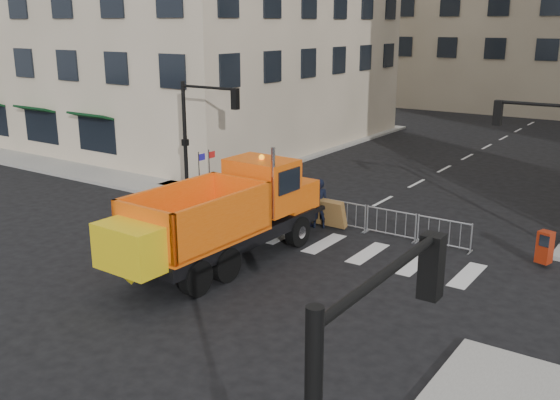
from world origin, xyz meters
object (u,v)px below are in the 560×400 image
Objects in this scene: plow_truck at (222,215)px; cop_b at (305,202)px; cop_c at (307,205)px; worker at (252,192)px; newspaper_box at (545,247)px; cop_a at (319,203)px.

cop_b is (0.04, 5.18, -0.77)m from plow_truck.
cop_b is 1.15× the size of cop_c.
worker is (-2.87, 0.10, 0.10)m from cop_c.
cop_b is 1.77× the size of newspaper_box.
worker is 11.84m from newspaper_box.
newspaper_box is (8.95, 0.69, -0.15)m from cop_c.
cop_c is (-0.55, 0.00, -0.17)m from cop_a.
cop_c is at bearing 175.98° from cop_b.
worker is (-2.73, 5.28, -0.80)m from plow_truck.
plow_truck is 6.00m from worker.
cop_c is 1.06× the size of worker.
cop_b is 1.23× the size of worker.
cop_c is (0.15, 5.18, -0.90)m from plow_truck.
cop_b is 0.17m from cop_c.
cop_c reaches higher than newspaper_box.
cop_b is (-0.65, 0.00, -0.04)m from cop_a.
worker reaches higher than cop_c.
cop_b reaches higher than newspaper_box.
cop_c is 2.88m from worker.
cop_a is 1.20× the size of cop_c.
cop_a is 0.58m from cop_c.
plow_truck is 5.26m from cop_c.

